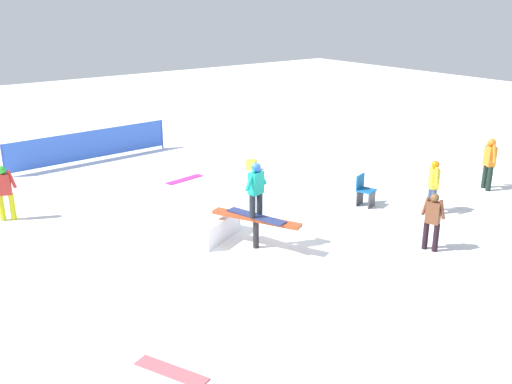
# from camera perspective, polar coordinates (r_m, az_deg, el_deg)

# --- Properties ---
(ground_plane) EXTENTS (60.00, 60.00, 0.00)m
(ground_plane) POSITION_cam_1_polar(r_m,az_deg,el_deg) (13.32, 0.00, -5.57)
(ground_plane) COLOR white
(rail_feature) EXTENTS (2.11, 1.18, 0.77)m
(rail_feature) POSITION_cam_1_polar(r_m,az_deg,el_deg) (13.07, 0.00, -3.00)
(rail_feature) COLOR black
(rail_feature) RESTS_ON ground
(snow_kicker_ramp) EXTENTS (2.26, 2.12, 0.54)m
(snow_kicker_ramp) POSITION_cam_1_polar(r_m,az_deg,el_deg) (14.04, -6.26, -3.15)
(snow_kicker_ramp) COLOR white
(snow_kicker_ramp) RESTS_ON ground
(main_rider_on_rail) EXTENTS (1.55, 0.75, 1.29)m
(main_rider_on_rail) POSITION_cam_1_polar(r_m,az_deg,el_deg) (12.80, 0.00, 0.09)
(main_rider_on_rail) COLOR navy
(main_rider_on_rail) RESTS_ON rail_feature
(bystander_red) EXTENTS (0.32, 0.61, 1.47)m
(bystander_red) POSITION_cam_1_polar(r_m,az_deg,el_deg) (15.99, -23.85, 0.18)
(bystander_red) COLOR yellow
(bystander_red) RESTS_ON ground
(bystander_yellow) EXTENTS (0.54, 0.44, 1.45)m
(bystander_yellow) POSITION_cam_1_polar(r_m,az_deg,el_deg) (15.86, 17.32, 0.79)
(bystander_yellow) COLOR navy
(bystander_yellow) RESTS_ON ground
(bystander_brown) EXTENTS (0.55, 0.27, 1.37)m
(bystander_brown) POSITION_cam_1_polar(r_m,az_deg,el_deg) (13.51, 17.25, -2.56)
(bystander_brown) COLOR black
(bystander_brown) RESTS_ON ground
(bystander_orange) EXTENTS (0.64, 0.44, 1.57)m
(bystander_orange) POSITION_cam_1_polar(r_m,az_deg,el_deg) (18.36, 22.30, 2.88)
(bystander_orange) COLOR black
(bystander_orange) RESTS_ON ground
(loose_snowboard_coral) EXTENTS (1.27, 0.77, 0.02)m
(loose_snowboard_coral) POSITION_cam_1_polar(r_m,az_deg,el_deg) (9.40, -8.47, -17.31)
(loose_snowboard_coral) COLOR #F65A63
(loose_snowboard_coral) RESTS_ON ground
(loose_snowboard_magenta) EXTENTS (0.49, 1.36, 0.02)m
(loose_snowboard_magenta) POSITION_cam_1_polar(r_m,az_deg,el_deg) (18.26, -7.15, 1.26)
(loose_snowboard_magenta) COLOR #D32A9B
(loose_snowboard_magenta) RESTS_ON ground
(folding_chair) EXTENTS (0.55, 0.55, 0.88)m
(folding_chair) POSITION_cam_1_polar(r_m,az_deg,el_deg) (16.05, 10.80, 0.05)
(folding_chair) COLOR #3F3F44
(folding_chair) RESTS_ON ground
(backpack_on_snow) EXTENTS (0.37, 0.33, 0.34)m
(backpack_on_snow) POSITION_cam_1_polar(r_m,az_deg,el_deg) (19.15, -0.44, 2.74)
(backpack_on_snow) COLOR yellow
(backpack_on_snow) RESTS_ON ground
(safety_fence) EXTENTS (0.35, 5.90, 1.10)m
(safety_fence) POSITION_cam_1_polar(r_m,az_deg,el_deg) (20.81, -16.31, 4.53)
(safety_fence) COLOR blue
(safety_fence) RESTS_ON ground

